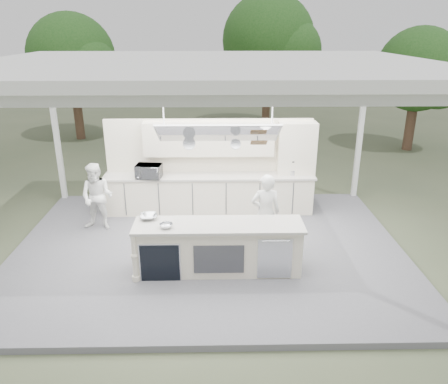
{
  "coord_description": "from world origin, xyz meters",
  "views": [
    {
      "loc": [
        0.15,
        -8.09,
        4.43
      ],
      "look_at": [
        0.33,
        0.4,
        1.19
      ],
      "focal_mm": 35.0,
      "sensor_mm": 36.0,
      "label": 1
    }
  ],
  "objects_px": {
    "back_counter": "(209,193)",
    "head_chef": "(265,213)",
    "sous_chef": "(97,197)",
    "demo_island": "(218,247)"
  },
  "relations": [
    {
      "from": "back_counter",
      "to": "head_chef",
      "type": "relative_size",
      "value": 3.12
    },
    {
      "from": "sous_chef",
      "to": "head_chef",
      "type": "bearing_deg",
      "value": -6.4
    },
    {
      "from": "demo_island",
      "to": "head_chef",
      "type": "xyz_separation_m",
      "value": [
        0.96,
        0.79,
        0.34
      ]
    },
    {
      "from": "back_counter",
      "to": "head_chef",
      "type": "xyz_separation_m",
      "value": [
        1.14,
        -2.02,
        0.34
      ]
    },
    {
      "from": "sous_chef",
      "to": "demo_island",
      "type": "bearing_deg",
      "value": -24.99
    },
    {
      "from": "sous_chef",
      "to": "back_counter",
      "type": "bearing_deg",
      "value": 30.94
    },
    {
      "from": "demo_island",
      "to": "sous_chef",
      "type": "relative_size",
      "value": 2.03
    },
    {
      "from": "back_counter",
      "to": "head_chef",
      "type": "height_order",
      "value": "head_chef"
    },
    {
      "from": "back_counter",
      "to": "sous_chef",
      "type": "xyz_separation_m",
      "value": [
        -2.48,
        -0.94,
        0.29
      ]
    },
    {
      "from": "back_counter",
      "to": "demo_island",
      "type": "bearing_deg",
      "value": -86.37
    }
  ]
}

